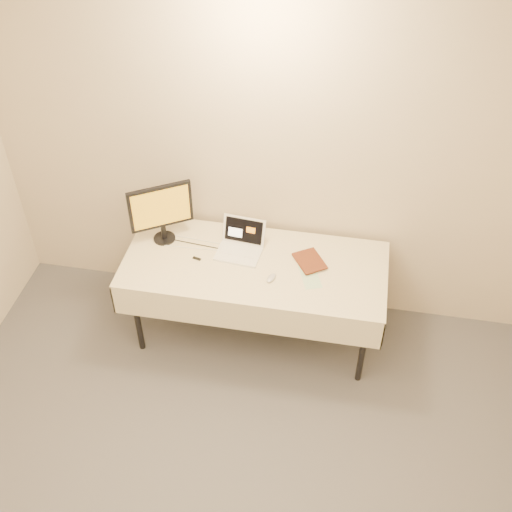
% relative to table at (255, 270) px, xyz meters
% --- Properties ---
extents(back_wall, '(4.00, 0.10, 2.70)m').
position_rel_table_xyz_m(back_wall, '(0.00, 0.45, 0.67)').
color(back_wall, beige).
rests_on(back_wall, ground).
extents(table, '(1.86, 0.81, 0.74)m').
position_rel_table_xyz_m(table, '(0.00, 0.00, 0.00)').
color(table, black).
rests_on(table, ground).
extents(laptop, '(0.34, 0.32, 0.21)m').
position_rel_table_xyz_m(laptop, '(-0.13, 0.13, 0.11)').
color(laptop, white).
rests_on(laptop, table).
extents(monitor, '(0.40, 0.26, 0.47)m').
position_rel_table_xyz_m(monitor, '(-0.70, 0.14, 0.34)').
color(monitor, black).
rests_on(monitor, table).
extents(book, '(0.16, 0.11, 0.23)m').
position_rel_table_xyz_m(book, '(0.31, 0.03, 0.18)').
color(book, '#99401B').
rests_on(book, table).
extents(alarm_clock, '(0.13, 0.06, 0.05)m').
position_rel_table_xyz_m(alarm_clock, '(-0.15, 0.26, 0.09)').
color(alarm_clock, black).
rests_on(alarm_clock, table).
extents(clicker, '(0.08, 0.11, 0.02)m').
position_rel_table_xyz_m(clicker, '(0.14, -0.13, 0.07)').
color(clicker, '#B7B7B9').
rests_on(clicker, table).
extents(paper_form, '(0.21, 0.32, 0.00)m').
position_rel_table_xyz_m(paper_form, '(0.39, -0.03, 0.06)').
color(paper_form, '#B7E6B8').
rests_on(paper_form, table).
extents(usb_dongle, '(0.06, 0.03, 0.01)m').
position_rel_table_xyz_m(usb_dongle, '(-0.41, -0.03, 0.07)').
color(usb_dongle, black).
rests_on(usb_dongle, table).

